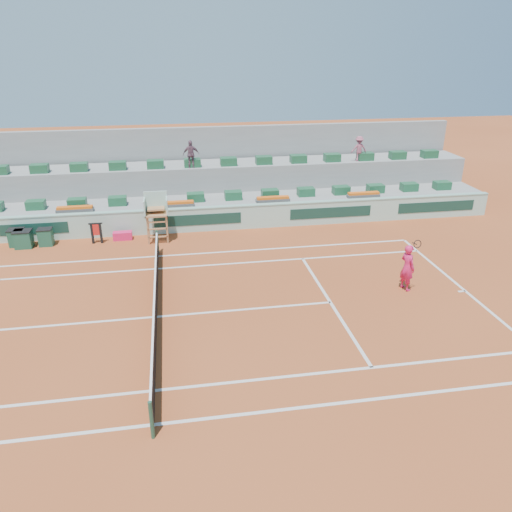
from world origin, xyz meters
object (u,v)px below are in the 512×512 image
object	(u,v)px
player_bag	(123,236)
tennis_player	(407,267)
umpire_chair	(156,210)
drink_cooler_a	(46,237)

from	to	relation	value
player_bag	tennis_player	world-z (taller)	tennis_player
umpire_chair	tennis_player	xyz separation A→B (m)	(9.62, -6.92, -0.60)
drink_cooler_a	tennis_player	xyz separation A→B (m)	(14.89, -7.16, 0.52)
drink_cooler_a	tennis_player	size ratio (longest dim) A/B	0.37
umpire_chair	tennis_player	distance (m)	11.87
umpire_chair	drink_cooler_a	world-z (taller)	umpire_chair
umpire_chair	drink_cooler_a	bearing A→B (deg)	177.39
umpire_chair	tennis_player	size ratio (longest dim) A/B	1.05
player_bag	drink_cooler_a	bearing A→B (deg)	-177.56
umpire_chair	tennis_player	bearing A→B (deg)	-35.74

